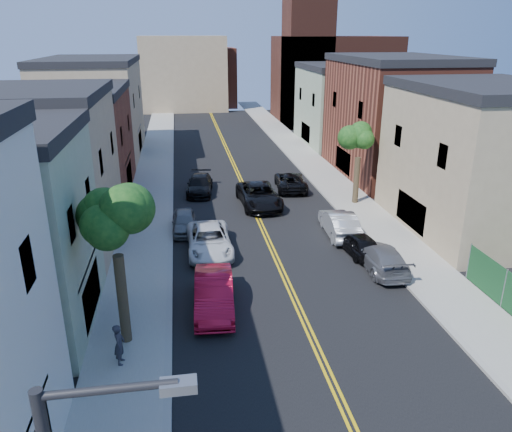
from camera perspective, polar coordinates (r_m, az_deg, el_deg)
name	(u,v)px	position (r m, az deg, el deg)	size (l,w,h in m)	color
sidewalk_left	(152,177)	(46.24, -11.90, 4.48)	(3.20, 100.00, 0.15)	gray
sidewalk_right	(319,170)	(47.98, 7.35, 5.33)	(3.20, 100.00, 0.15)	gray
curb_left	(172,176)	(46.17, -9.72, 4.60)	(0.30, 100.00, 0.15)	gray
curb_right	(302,170)	(47.53, 5.31, 5.27)	(0.30, 100.00, 0.15)	gray
bldg_left_tan_near	(30,177)	(31.76, -24.67, 4.08)	(9.00, 10.00, 9.00)	#998466
bldg_left_brick	(69,146)	(42.27, -20.85, 7.59)	(9.00, 12.00, 8.00)	brown
bldg_left_tan_far	(94,111)	(55.71, -18.22, 11.50)	(9.00, 16.00, 9.50)	#998466
bldg_right_tan	(481,163)	(35.25, 24.59, 5.56)	(9.00, 12.00, 9.00)	#998466
bldg_right_brick	(393,120)	(47.20, 15.56, 10.63)	(9.00, 14.00, 10.00)	brown
bldg_right_palegrn	(343,107)	(60.21, 10.08, 12.31)	(9.00, 12.00, 8.50)	gray
church	(327,71)	(74.89, 8.22, 16.25)	(16.20, 14.20, 22.60)	#4C2319
backdrop_left	(184,74)	(86.72, -8.35, 15.96)	(14.00, 8.00, 12.00)	#998466
backdrop_center	(207,78)	(90.93, -5.75, 15.63)	(10.00, 8.00, 10.00)	brown
tree_left_mid	(112,196)	(19.57, -16.29, 2.21)	(5.20, 5.20, 9.29)	#3A2C1D
tree_right_far	(360,130)	(37.49, 11.97, 9.74)	(4.40, 4.40, 8.03)	#3A2C1D
red_sedan	(214,293)	(23.72, -4.89, -8.89)	(1.79, 5.12, 1.69)	#B50C27
white_pickup	(209,240)	(29.63, -5.42, -2.83)	(2.57, 5.58, 1.55)	silver
grey_car_left	(184,222)	(32.99, -8.29, -0.66)	(1.61, 4.01, 1.36)	slate
black_car_left	(200,185)	(40.84, -6.52, 3.62)	(2.00, 4.93, 1.43)	black
grey_car_right	(381,257)	(28.34, 14.27, -4.66)	(2.01, 4.95, 1.44)	#595A61
black_car_right	(359,244)	(29.95, 11.83, -3.14)	(1.60, 3.99, 1.36)	black
silver_car_right	(339,223)	(32.46, 9.62, -0.85)	(1.72, 4.95, 1.63)	#ADB0B5
dark_car_right_far	(290,181)	(41.67, 4.01, 4.05)	(2.39, 5.18, 1.44)	black
black_suv_lane	(259,195)	(37.46, 0.35, 2.40)	(2.79, 6.05, 1.68)	black
pedestrian_left	(119,344)	(20.60, -15.53, -14.10)	(0.63, 0.41, 1.71)	#2A2931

